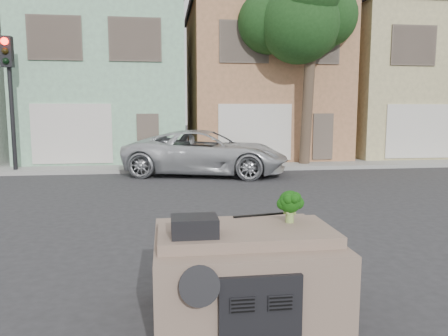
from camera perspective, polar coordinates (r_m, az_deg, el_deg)
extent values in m
plane|color=#303033|center=(8.16, -1.32, -9.59)|extent=(120.00, 120.00, 0.00)
cube|color=gray|center=(18.42, -5.01, 0.31)|extent=(40.00, 3.00, 0.15)
cube|color=#8DC19C|center=(22.44, -14.77, 10.87)|extent=(7.20, 8.20, 7.55)
cube|color=#AC7651|center=(22.81, 4.64, 11.04)|extent=(7.20, 8.20, 7.55)
cube|color=tan|center=(25.49, 21.62, 10.17)|extent=(7.20, 8.20, 7.55)
imported|color=silver|center=(16.32, -2.31, -0.88)|extent=(6.53, 4.32, 1.67)
cube|color=black|center=(18.14, -26.09, 7.30)|extent=(0.40, 0.40, 5.10)
cube|color=#1A3E17|center=(18.59, 10.96, 13.17)|extent=(4.40, 4.00, 8.50)
cube|color=#7C6656|center=(5.17, 2.52, -13.42)|extent=(2.00, 1.80, 1.12)
cube|color=black|center=(4.57, -3.88, -7.58)|extent=(0.48, 0.38, 0.20)
cube|color=black|center=(5.41, 4.77, -6.14)|extent=(0.69, 0.15, 0.02)
cube|color=#0F3A0A|center=(5.11, 8.60, -4.96)|extent=(0.42, 0.42, 0.38)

